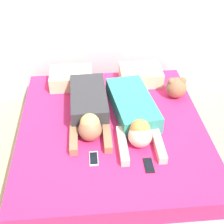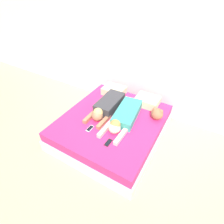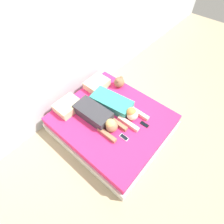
{
  "view_description": "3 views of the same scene",
  "coord_description": "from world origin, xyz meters",
  "px_view_note": "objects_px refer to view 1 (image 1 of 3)",
  "views": [
    {
      "loc": [
        -0.2,
        -2.24,
        2.3
      ],
      "look_at": [
        0.0,
        0.0,
        0.58
      ],
      "focal_mm": 50.0,
      "sensor_mm": 36.0,
      "label": 1
    },
    {
      "loc": [
        1.24,
        -2.11,
        2.53
      ],
      "look_at": [
        0.0,
        0.0,
        0.58
      ],
      "focal_mm": 28.0,
      "sensor_mm": 36.0,
      "label": 2
    },
    {
      "loc": [
        -1.42,
        -1.22,
        3.01
      ],
      "look_at": [
        0.0,
        0.0,
        0.58
      ],
      "focal_mm": 28.0,
      "sensor_mm": 36.0,
      "label": 3
    }
  ],
  "objects_px": {
    "pillow_head_left": "(71,78)",
    "cell_phone_left": "(94,159)",
    "bed": "(112,142)",
    "person_right": "(134,112)",
    "plush_toy": "(176,87)",
    "person_left": "(89,108)",
    "pillow_head_right": "(141,75)",
    "cell_phone_right": "(149,165)"
  },
  "relations": [
    {
      "from": "pillow_head_right",
      "to": "person_left",
      "type": "distance_m",
      "value": 0.84
    },
    {
      "from": "person_right",
      "to": "cell_phone_right",
      "type": "xyz_separation_m",
      "value": [
        0.03,
        -0.6,
        -0.08
      ]
    },
    {
      "from": "person_left",
      "to": "cell_phone_left",
      "type": "height_order",
      "value": "person_left"
    },
    {
      "from": "cell_phone_right",
      "to": "person_right",
      "type": "bearing_deg",
      "value": 93.34
    },
    {
      "from": "bed",
      "to": "person_left",
      "type": "relative_size",
      "value": 1.98
    },
    {
      "from": "person_left",
      "to": "cell_phone_right",
      "type": "relative_size",
      "value": 6.25
    },
    {
      "from": "pillow_head_right",
      "to": "person_left",
      "type": "xyz_separation_m",
      "value": [
        -0.59,
        -0.6,
        0.02
      ]
    },
    {
      "from": "pillow_head_right",
      "to": "person_left",
      "type": "relative_size",
      "value": 0.46
    },
    {
      "from": "person_right",
      "to": "cell_phone_right",
      "type": "relative_size",
      "value": 7.18
    },
    {
      "from": "bed",
      "to": "cell_phone_left",
      "type": "height_order",
      "value": "cell_phone_left"
    },
    {
      "from": "cell_phone_left",
      "to": "cell_phone_right",
      "type": "relative_size",
      "value": 1.0
    },
    {
      "from": "pillow_head_left",
      "to": "plush_toy",
      "type": "xyz_separation_m",
      "value": [
        1.09,
        -0.34,
        0.04
      ]
    },
    {
      "from": "pillow_head_right",
      "to": "plush_toy",
      "type": "xyz_separation_m",
      "value": [
        0.32,
        -0.34,
        0.04
      ]
    },
    {
      "from": "cell_phone_left",
      "to": "bed",
      "type": "bearing_deg",
      "value": 66.2
    },
    {
      "from": "bed",
      "to": "plush_toy",
      "type": "xyz_separation_m",
      "value": [
        0.71,
        0.41,
        0.33
      ]
    },
    {
      "from": "person_left",
      "to": "plush_toy",
      "type": "height_order",
      "value": "person_left"
    },
    {
      "from": "cell_phone_left",
      "to": "cell_phone_right",
      "type": "height_order",
      "value": "same"
    },
    {
      "from": "person_left",
      "to": "cell_phone_right",
      "type": "distance_m",
      "value": 0.83
    },
    {
      "from": "pillow_head_left",
      "to": "cell_phone_left",
      "type": "distance_m",
      "value": 1.19
    },
    {
      "from": "cell_phone_right",
      "to": "plush_toy",
      "type": "xyz_separation_m",
      "value": [
        0.45,
        0.95,
        0.11
      ]
    },
    {
      "from": "pillow_head_right",
      "to": "plush_toy",
      "type": "height_order",
      "value": "plush_toy"
    },
    {
      "from": "pillow_head_left",
      "to": "person_left",
      "type": "height_order",
      "value": "person_left"
    },
    {
      "from": "cell_phone_right",
      "to": "pillow_head_left",
      "type": "bearing_deg",
      "value": 116.38
    },
    {
      "from": "person_right",
      "to": "person_left",
      "type": "bearing_deg",
      "value": 167.78
    },
    {
      "from": "pillow_head_right",
      "to": "plush_toy",
      "type": "relative_size",
      "value": 2.01
    },
    {
      "from": "pillow_head_right",
      "to": "cell_phone_left",
      "type": "bearing_deg",
      "value": -116.17
    },
    {
      "from": "plush_toy",
      "to": "pillow_head_left",
      "type": "bearing_deg",
      "value": 162.93
    },
    {
      "from": "cell_phone_right",
      "to": "plush_toy",
      "type": "distance_m",
      "value": 1.06
    },
    {
      "from": "person_right",
      "to": "plush_toy",
      "type": "height_order",
      "value": "person_right"
    },
    {
      "from": "person_right",
      "to": "cell_phone_left",
      "type": "xyz_separation_m",
      "value": [
        -0.4,
        -0.49,
        -0.08
      ]
    },
    {
      "from": "person_left",
      "to": "person_right",
      "type": "bearing_deg",
      "value": -12.22
    },
    {
      "from": "bed",
      "to": "plush_toy",
      "type": "height_order",
      "value": "plush_toy"
    },
    {
      "from": "bed",
      "to": "plush_toy",
      "type": "distance_m",
      "value": 0.88
    },
    {
      "from": "pillow_head_left",
      "to": "cell_phone_left",
      "type": "height_order",
      "value": "pillow_head_left"
    },
    {
      "from": "pillow_head_left",
      "to": "cell_phone_left",
      "type": "bearing_deg",
      "value": -80.38
    },
    {
      "from": "bed",
      "to": "cell_phone_left",
      "type": "bearing_deg",
      "value": -113.8
    },
    {
      "from": "bed",
      "to": "person_right",
      "type": "height_order",
      "value": "person_right"
    },
    {
      "from": "cell_phone_right",
      "to": "person_left",
      "type": "bearing_deg",
      "value": 123.49
    },
    {
      "from": "pillow_head_right",
      "to": "person_right",
      "type": "xyz_separation_m",
      "value": [
        -0.17,
        -0.69,
        0.01
      ]
    },
    {
      "from": "pillow_head_right",
      "to": "cell_phone_left",
      "type": "height_order",
      "value": "pillow_head_right"
    },
    {
      "from": "bed",
      "to": "pillow_head_left",
      "type": "xyz_separation_m",
      "value": [
        -0.39,
        0.75,
        0.3
      ]
    },
    {
      "from": "bed",
      "to": "pillow_head_right",
      "type": "bearing_deg",
      "value": 62.51
    }
  ]
}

